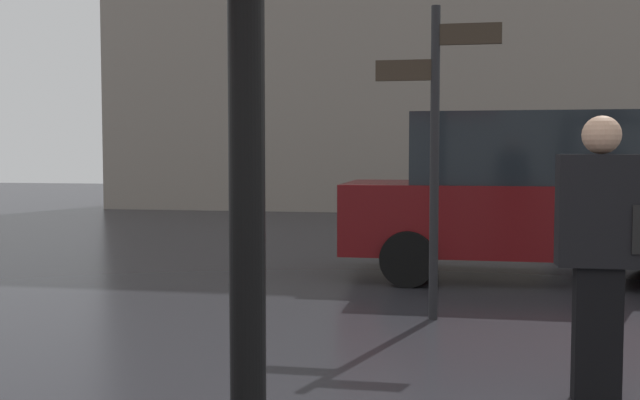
% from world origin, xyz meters
% --- Properties ---
extents(pedestrian_with_bag, '(0.52, 0.24, 1.69)m').
position_xyz_m(pedestrian_with_bag, '(0.90, 1.99, 0.96)').
color(pedestrian_with_bag, black).
rests_on(pedestrian_with_bag, ground).
extents(parked_car_right, '(4.49, 1.86, 1.93)m').
position_xyz_m(parked_car_right, '(0.92, 6.48, 0.96)').
color(parked_car_right, '#590C0F').
rests_on(parked_car_right, ground).
extents(street_signpost, '(1.08, 0.08, 2.74)m').
position_xyz_m(street_signpost, '(-0.13, 4.06, 1.67)').
color(street_signpost, black).
rests_on(street_signpost, ground).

